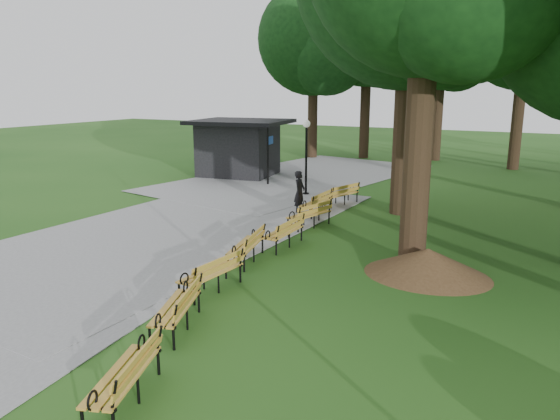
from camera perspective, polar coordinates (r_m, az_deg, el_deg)
The scene contains 14 objects.
ground at distance 13.42m, azimuth -6.07°, elevation -6.97°, with size 100.00×100.00×0.00m, color #204F16.
path at distance 18.01m, azimuth -11.32°, elevation -1.82°, with size 12.00×38.00×0.06m, color gray.
person at distance 19.64m, azimuth 2.12°, elevation 1.95°, with size 0.58×0.38×1.58m, color black.
kiosk at distance 28.01m, azimuth -4.53°, elevation 6.69°, with size 4.71×4.10×2.95m, color black, non-canonical shape.
lamp_post at distance 22.72m, azimuth 2.86°, elevation 7.38°, with size 0.32×0.32×3.24m.
dirt_mound at distance 13.71m, azimuth 15.63°, elevation -5.42°, with size 2.64×2.64×0.69m, color #47301C.
bench_0 at distance 8.50m, azimuth -16.57°, elevation -16.75°, with size 1.90×0.64×0.88m, color #C08C2C, non-canonical shape.
bench_1 at distance 10.55m, azimuth -11.20°, elevation -10.33°, with size 1.90×0.64×0.88m, color #C08C2C, non-canonical shape.
bench_2 at distance 12.28m, azimuth -7.48°, elevation -6.76°, with size 1.90×0.64×0.88m, color #C08C2C, non-canonical shape.
bench_3 at distance 14.24m, azimuth -3.70°, elevation -3.86°, with size 1.90×0.64×0.88m, color #C08C2C, non-canonical shape.
bench_4 at distance 15.51m, azimuth 0.30°, elevation -2.41°, with size 1.90×0.64×0.88m, color #C08C2C, non-canonical shape.
bench_5 at distance 17.67m, azimuth 3.15°, elevation -0.49°, with size 1.90×0.64×0.88m, color #C08C2C, non-canonical shape.
bench_6 at distance 19.45m, azimuth 3.84°, elevation 0.76°, with size 1.90×0.64×0.88m, color #C08C2C, non-canonical shape.
bench_7 at distance 21.11m, azimuth 6.53°, elevation 1.69°, with size 1.90×0.64×0.88m, color #C08C2C, non-canonical shape.
Camera 1 is at (7.13, -10.40, 4.59)m, focal length 33.88 mm.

